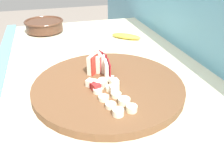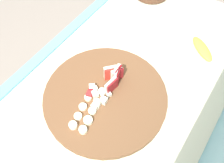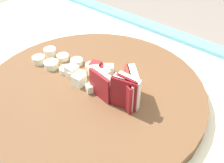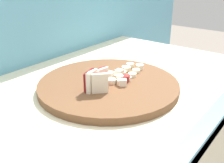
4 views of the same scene
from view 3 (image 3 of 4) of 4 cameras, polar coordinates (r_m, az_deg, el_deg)
The scene contains 4 objects.
cutting_board at distance 0.48m, azimuth -4.35°, elevation -2.23°, with size 0.41×0.41×0.02m, color brown.
apple_wedge_fan at distance 0.43m, azimuth 2.42°, elevation -1.64°, with size 0.09×0.06×0.06m.
apple_dice_pile at distance 0.49m, azimuth -5.15°, elevation 1.91°, with size 0.08×0.09×0.02m.
banana_slice_rows at distance 0.52m, azimuth -9.12°, elevation 3.57°, with size 0.17×0.09×0.02m.
Camera 3 is at (-0.19, 0.24, 1.19)m, focal length 41.44 mm.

